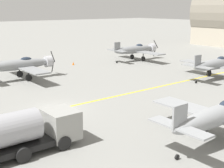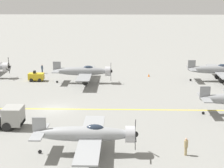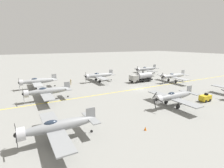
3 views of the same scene
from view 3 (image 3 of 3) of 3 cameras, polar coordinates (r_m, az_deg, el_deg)
ground_plane at (r=48.69m, az=8.73°, el=-1.54°), size 400.00×400.00×0.00m
taxiway_stripe at (r=48.69m, az=8.73°, el=-1.54°), size 0.30×160.00×0.01m
airplane_near_right at (r=73.00m, az=11.05°, el=4.80°), size 12.00×9.98×3.65m
airplane_far_right at (r=52.43m, az=-23.15°, el=0.85°), size 12.00×9.98×3.65m
airplane_mid_left at (r=36.39m, az=19.49°, el=-3.84°), size 12.00×9.98×3.65m
airplane_far_center at (r=40.44m, az=-20.57°, el=-2.28°), size 12.00×9.98×3.65m
airplane_near_center at (r=59.37m, az=19.35°, el=2.47°), size 12.00×9.98×3.65m
airplane_far_left at (r=23.42m, az=-17.44°, el=-13.08°), size 12.00×9.98×3.65m
airplane_mid_right at (r=56.94m, az=-4.34°, el=2.75°), size 12.00×9.98×3.65m
fuel_tanker at (r=57.43m, az=9.49°, el=2.19°), size 2.68×8.00×2.98m
tow_tractor at (r=42.55m, az=28.14°, el=-3.98°), size 1.57×2.60×1.79m
ground_crew_walking at (r=54.01m, az=-13.32°, el=0.72°), size 0.38×0.38×1.73m
traffic_cone at (r=26.15m, az=10.85°, el=-14.07°), size 0.36×0.36×0.55m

